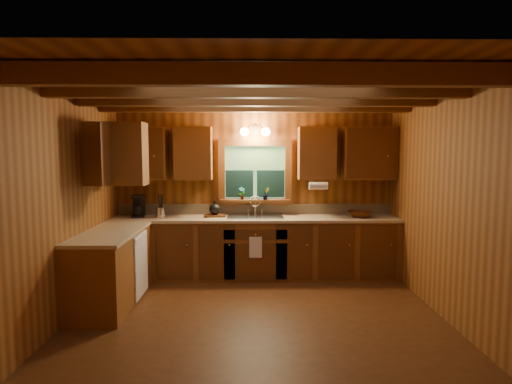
{
  "coord_description": "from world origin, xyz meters",
  "views": [
    {
      "loc": [
        -0.08,
        -4.77,
        1.88
      ],
      "look_at": [
        0.0,
        0.8,
        1.35
      ],
      "focal_mm": 30.49,
      "sensor_mm": 36.0,
      "label": 1
    }
  ],
  "objects_px": {
    "sink": "(255,220)",
    "cutting_board": "(215,216)",
    "wicker_basket": "(360,214)",
    "coffee_maker": "(138,206)"
  },
  "relations": [
    {
      "from": "sink",
      "to": "wicker_basket",
      "type": "bearing_deg",
      "value": -1.11
    },
    {
      "from": "sink",
      "to": "coffee_maker",
      "type": "height_order",
      "value": "coffee_maker"
    },
    {
      "from": "coffee_maker",
      "to": "cutting_board",
      "type": "height_order",
      "value": "coffee_maker"
    },
    {
      "from": "sink",
      "to": "cutting_board",
      "type": "bearing_deg",
      "value": 174.49
    },
    {
      "from": "coffee_maker",
      "to": "cutting_board",
      "type": "bearing_deg",
      "value": -13.03
    },
    {
      "from": "cutting_board",
      "to": "wicker_basket",
      "type": "height_order",
      "value": "wicker_basket"
    },
    {
      "from": "sink",
      "to": "wicker_basket",
      "type": "height_order",
      "value": "sink"
    },
    {
      "from": "coffee_maker",
      "to": "cutting_board",
      "type": "distance_m",
      "value": 1.14
    },
    {
      "from": "cutting_board",
      "to": "sink",
      "type": "bearing_deg",
      "value": -13.76
    },
    {
      "from": "coffee_maker",
      "to": "wicker_basket",
      "type": "bearing_deg",
      "value": -15.11
    }
  ]
}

